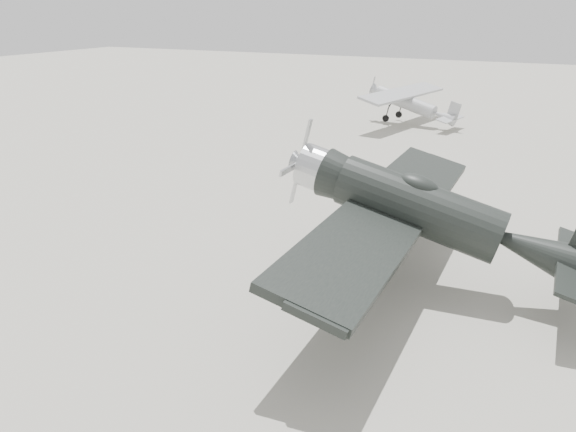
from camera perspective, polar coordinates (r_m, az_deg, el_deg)
name	(u,v)px	position (r m, az deg, el deg)	size (l,w,h in m)	color
ground	(286,286)	(17.51, -0.19, -7.14)	(160.00, 160.00, 0.00)	#9E9B8C
lowwing_monoplane	(433,214)	(17.24, 14.54, 0.18)	(9.76, 13.51, 4.40)	black
highwing_monoplane	(409,100)	(42.04, 12.22, 11.42)	(7.10, 9.93, 2.81)	#9D9FA2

